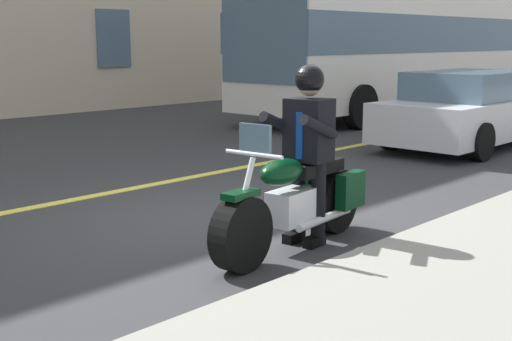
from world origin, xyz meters
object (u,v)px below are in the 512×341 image
Objects in this scene: bus_near at (402,43)px; car_silver at (473,109)px; motorcycle_main at (296,202)px; rider_main at (308,139)px.

bus_near is 2.40× the size of car_silver.
bus_near is at bearing -152.57° from motorcycle_main.
bus_near is (-11.09, -5.83, 0.84)m from rider_main.
motorcycle_main is at bearing 7.23° from rider_main.
rider_main is at bearing 13.80° from car_silver.
car_silver is at bearing -166.20° from rider_main.
rider_main is at bearing 27.73° from bus_near.
bus_near reaches higher than rider_main.
bus_near reaches higher than motorcycle_main.
car_silver is at bearing 44.73° from bus_near.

